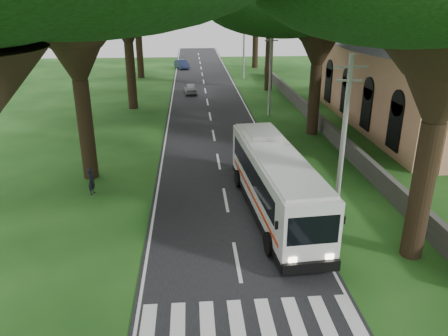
# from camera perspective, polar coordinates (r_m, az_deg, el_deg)

# --- Properties ---
(ground) EXTENTS (140.00, 140.00, 0.00)m
(ground) POSITION_cam_1_polar(r_m,az_deg,el_deg) (17.07, 2.46, -15.86)
(ground) COLOR #184213
(ground) RESTS_ON ground
(road) EXTENTS (8.00, 120.00, 0.04)m
(road) POSITION_cam_1_polar(r_m,az_deg,el_deg) (39.88, -1.76, 6.37)
(road) COLOR black
(road) RESTS_ON ground
(crosswalk) EXTENTS (8.00, 3.00, 0.01)m
(crosswalk) POSITION_cam_1_polar(r_m,az_deg,el_deg) (15.54, 3.38, -20.30)
(crosswalk) COLOR silver
(crosswalk) RESTS_ON ground
(property_wall) EXTENTS (0.35, 50.00, 1.20)m
(property_wall) POSITION_cam_1_polar(r_m,az_deg,el_deg) (40.19, 11.32, 6.95)
(property_wall) COLOR #383533
(property_wall) RESTS_ON ground
(church) EXTENTS (14.00, 24.00, 11.60)m
(church) POSITION_cam_1_polar(r_m,az_deg,el_deg) (40.51, 25.16, 11.73)
(church) COLOR tan
(church) RESTS_ON ground
(pole_near) EXTENTS (1.60, 0.24, 8.00)m
(pole_near) POSITION_cam_1_polar(r_m,az_deg,el_deg) (21.67, 15.36, 4.13)
(pole_near) COLOR gray
(pole_near) RESTS_ON ground
(pole_mid) EXTENTS (1.60, 0.24, 8.00)m
(pole_mid) POSITION_cam_1_polar(r_m,az_deg,el_deg) (40.61, 6.07, 12.55)
(pole_mid) COLOR gray
(pole_mid) RESTS_ON ground
(pole_far) EXTENTS (1.60, 0.24, 8.00)m
(pole_far) POSITION_cam_1_polar(r_m,az_deg,el_deg) (60.24, 2.62, 15.49)
(pole_far) COLOR gray
(pole_far) RESTS_ON ground
(coach_bus) EXTENTS (3.27, 11.38, 3.31)m
(coach_bus) POSITION_cam_1_polar(r_m,az_deg,el_deg) (21.98, 6.63, -1.64)
(coach_bus) COLOR silver
(coach_bus) RESTS_ON ground
(distant_car_a) EXTENTS (1.66, 3.62, 1.20)m
(distant_car_a) POSITION_cam_1_polar(r_m,az_deg,el_deg) (50.90, -4.38, 10.33)
(distant_car_a) COLOR #9D9CA1
(distant_car_a) RESTS_ON road
(distant_car_b) EXTENTS (2.55, 4.23, 1.32)m
(distant_car_b) POSITION_cam_1_polar(r_m,az_deg,el_deg) (69.85, -5.55, 13.34)
(distant_car_b) COLOR navy
(distant_car_b) RESTS_ON road
(pedestrian) EXTENTS (0.49, 0.63, 1.55)m
(pedestrian) POSITION_cam_1_polar(r_m,az_deg,el_deg) (25.44, -16.91, -1.66)
(pedestrian) COLOR black
(pedestrian) RESTS_ON ground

